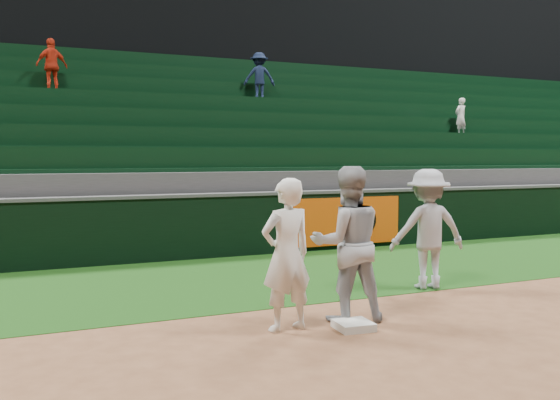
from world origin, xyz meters
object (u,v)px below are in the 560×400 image
(first_baseman, at_px, (286,255))
(baserunner, at_px, (348,244))
(first_base, at_px, (354,325))
(base_coach, at_px, (428,229))

(first_baseman, relative_size, baserunner, 0.93)
(first_base, bearing_deg, baserunner, 70.20)
(baserunner, distance_m, base_coach, 2.28)
(first_base, height_order, baserunner, baserunner)
(first_base, distance_m, base_coach, 2.72)
(first_base, bearing_deg, first_baseman, 158.40)
(first_baseman, distance_m, baserunner, 0.85)
(first_base, xyz_separation_m, first_baseman, (-0.71, 0.28, 0.82))
(baserunner, bearing_deg, base_coach, -138.79)
(first_baseman, distance_m, base_coach, 3.08)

